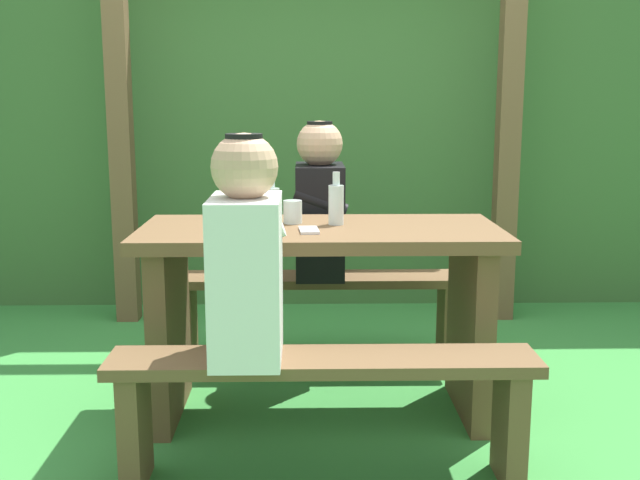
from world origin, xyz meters
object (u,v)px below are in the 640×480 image
at_px(person_white_shirt, 246,256).
at_px(bottle_right, 336,203).
at_px(drinking_glass, 293,212).
at_px(person_black_coat, 320,206).
at_px(bench_near, 323,392).
at_px(bench_far, 318,301).
at_px(cell_phone, 309,230).
at_px(picnic_table, 320,289).
at_px(bottle_left, 271,206).

distance_m(person_white_shirt, bottle_right, 0.70).
bearing_deg(drinking_glass, person_black_coat, 76.05).
distance_m(bench_near, bench_far, 1.13).
distance_m(bench_far, person_black_coat, 0.46).
xyz_separation_m(drinking_glass, cell_phone, (0.06, -0.19, -0.04)).
distance_m(bench_far, person_white_shirt, 1.24).
bearing_deg(drinking_glass, bench_near, -80.69).
xyz_separation_m(picnic_table, cell_phone, (-0.04, -0.10, 0.25)).
bearing_deg(drinking_glass, bottle_right, -11.30).
bearing_deg(drinking_glass, cell_phone, -71.38).
height_order(drinking_glass, cell_phone, drinking_glass).
bearing_deg(bench_near, cell_phone, 95.35).
height_order(person_white_shirt, bottle_left, person_white_shirt).
height_order(bench_near, cell_phone, cell_phone).
bearing_deg(bottle_left, bench_near, -71.00).
distance_m(drinking_glass, cell_phone, 0.20).
bearing_deg(bench_near, drinking_glass, 99.31).
bearing_deg(cell_phone, bench_far, 81.98).
height_order(bench_near, bottle_right, bottle_right).
relative_size(person_black_coat, bottle_left, 3.19).
height_order(person_white_shirt, bottle_right, person_white_shirt).
bearing_deg(picnic_table, bench_near, -90.00).
xyz_separation_m(person_black_coat, drinking_glass, (-0.12, -0.47, 0.04)).
height_order(bench_near, person_black_coat, person_black_coat).
distance_m(picnic_table, person_black_coat, 0.62).
height_order(picnic_table, person_black_coat, person_black_coat).
distance_m(picnic_table, bench_near, 0.60).
bearing_deg(person_black_coat, bench_far, 160.74).
relative_size(person_white_shirt, bottle_left, 3.19).
relative_size(picnic_table, drinking_glass, 15.25).
height_order(bench_far, bottle_left, bottle_left).
bearing_deg(bench_near, person_white_shirt, 179.22).
xyz_separation_m(picnic_table, bench_near, (0.00, -0.57, -0.20)).
xyz_separation_m(bench_far, bottle_right, (0.06, -0.51, 0.54)).
distance_m(bench_near, bottle_left, 0.79).
relative_size(person_black_coat, drinking_glass, 7.84).
bearing_deg(picnic_table, drinking_glass, 139.81).
relative_size(bench_far, drinking_glass, 15.25).
bearing_deg(bench_far, picnic_table, -90.00).
bearing_deg(person_white_shirt, picnic_table, 66.49).
relative_size(bench_far, bottle_right, 6.71).
height_order(bottle_left, cell_phone, bottle_left).
distance_m(person_white_shirt, bottle_left, 0.55).
bearing_deg(drinking_glass, person_white_shirt, -101.85).
distance_m(bench_near, bottle_right, 0.82).
height_order(bench_near, bottle_left, bottle_left).
bearing_deg(bottle_left, person_white_shirt, -96.09).
bearing_deg(cell_phone, bottle_left, 147.66).
bearing_deg(bench_far, bottle_right, -82.77).
distance_m(person_black_coat, cell_phone, 0.66).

